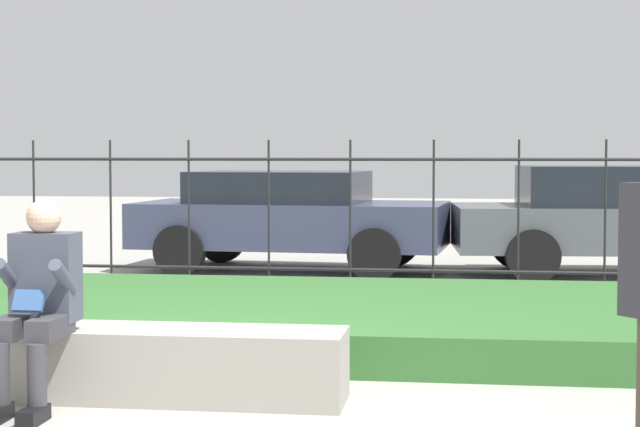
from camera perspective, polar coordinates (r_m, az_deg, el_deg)
ground_plane at (r=6.71m, az=-6.19°, el=-9.90°), size 60.00×60.00×0.00m
stone_bench at (r=6.74m, az=-8.53°, el=-8.14°), size 2.30×0.54×0.44m
person_seated_reader at (r=6.59m, az=-14.77°, el=-4.25°), size 0.42×0.73×1.24m
grass_berm at (r=8.98m, az=-2.51°, el=-5.56°), size 10.45×3.38×0.30m
iron_fence at (r=10.95m, az=-0.57°, el=-0.16°), size 8.45×0.03×1.66m
car_parked_right at (r=13.81m, az=16.31°, el=-0.19°), size 4.59×2.14×1.37m
car_parked_center at (r=13.82m, az=-1.66°, el=-0.17°), size 4.07×2.17×1.29m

